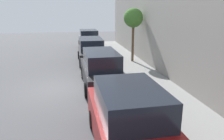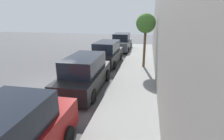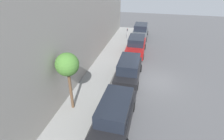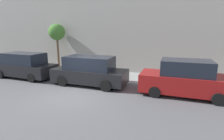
# 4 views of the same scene
# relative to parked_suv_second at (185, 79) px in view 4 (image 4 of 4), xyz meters

# --- Properties ---
(ground_plane) EXTENTS (60.00, 60.00, 0.00)m
(ground_plane) POSITION_rel_parked_suv_second_xyz_m (-2.19, 5.72, -0.93)
(ground_plane) COLOR #515154
(sidewalk) EXTENTS (2.58, 32.00, 0.15)m
(sidewalk) POSITION_rel_parked_suv_second_xyz_m (2.59, 5.72, -0.86)
(sidewalk) COLOR gray
(sidewalk) RESTS_ON ground_plane
(parked_suv_second) EXTENTS (2.08, 4.83, 1.98)m
(parked_suv_second) POSITION_rel_parked_suv_second_xyz_m (0.00, 0.00, 0.00)
(parked_suv_second) COLOR maroon
(parked_suv_second) RESTS_ON ground_plane
(parked_minivan_third) EXTENTS (2.02, 4.93, 1.90)m
(parked_minivan_third) POSITION_rel_parked_suv_second_xyz_m (-0.04, 5.83, -0.01)
(parked_minivan_third) COLOR black
(parked_minivan_third) RESTS_ON ground_plane
(parked_minivan_fourth) EXTENTS (2.02, 4.93, 1.90)m
(parked_minivan_fourth) POSITION_rel_parked_suv_second_xyz_m (-0.07, 11.40, -0.01)
(parked_minivan_fourth) COLOR black
(parked_minivan_fourth) RESTS_ON ground_plane
(street_tree) EXTENTS (1.44, 1.44, 4.01)m
(street_tree) POSITION_rel_parked_suv_second_xyz_m (3.06, 10.62, 2.44)
(street_tree) COLOR brown
(street_tree) RESTS_ON sidewalk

